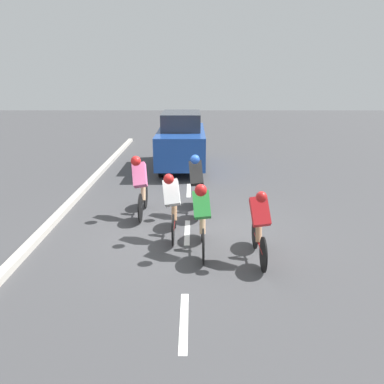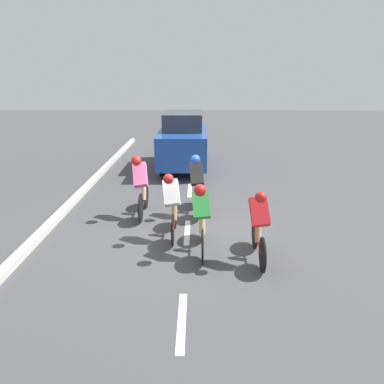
% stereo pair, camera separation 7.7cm
% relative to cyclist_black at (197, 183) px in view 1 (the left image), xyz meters
% --- Properties ---
extents(ground_plane, '(60.00, 60.00, 0.00)m').
position_rel_cyclist_black_xyz_m(ground_plane, '(0.22, 0.98, -0.82)').
color(ground_plane, '#424244').
extents(lane_stripe_near, '(0.12, 1.40, 0.01)m').
position_rel_cyclist_black_xyz_m(lane_stripe_near, '(0.22, 4.38, -0.82)').
color(lane_stripe_near, white).
rests_on(lane_stripe_near, ground).
extents(lane_stripe_mid, '(0.12, 1.40, 0.01)m').
position_rel_cyclist_black_xyz_m(lane_stripe_mid, '(0.22, 1.18, -0.82)').
color(lane_stripe_mid, white).
rests_on(lane_stripe_mid, ground).
extents(lane_stripe_far, '(0.12, 1.40, 0.01)m').
position_rel_cyclist_black_xyz_m(lane_stripe_far, '(0.22, -2.02, -0.82)').
color(lane_stripe_far, white).
rests_on(lane_stripe_far, ground).
extents(curb, '(0.20, 24.22, 0.14)m').
position_rel_cyclist_black_xyz_m(curb, '(3.42, 1.18, -0.75)').
color(curb, '#B7B2A8').
rests_on(curb, ground).
extents(cyclist_black, '(0.38, 1.67, 1.58)m').
position_rel_cyclist_black_xyz_m(cyclist_black, '(0.00, 0.00, 0.00)').
color(cyclist_black, black).
rests_on(cyclist_black, ground).
extents(cyclist_green, '(0.37, 1.71, 1.49)m').
position_rel_cyclist_black_xyz_m(cyclist_green, '(-0.09, 2.19, -0.04)').
color(cyclist_green, black).
rests_on(cyclist_green, ground).
extents(cyclist_pink, '(0.41, 1.74, 1.58)m').
position_rel_cyclist_black_xyz_m(cyclist_pink, '(1.38, 0.14, 0.01)').
color(cyclist_pink, black).
rests_on(cyclist_pink, ground).
extents(cyclist_white, '(0.40, 1.62, 1.49)m').
position_rel_cyclist_black_xyz_m(cyclist_white, '(0.53, 1.44, -0.04)').
color(cyclist_white, black).
rests_on(cyclist_white, ground).
extents(cyclist_red, '(0.38, 1.60, 1.46)m').
position_rel_cyclist_black_xyz_m(cyclist_red, '(-1.15, 2.51, -0.06)').
color(cyclist_red, black).
rests_on(cyclist_red, ground).
extents(support_car, '(1.70, 4.16, 2.07)m').
position_rel_cyclist_black_xyz_m(support_car, '(0.52, -4.98, 0.22)').
color(support_car, black).
rests_on(support_car, ground).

